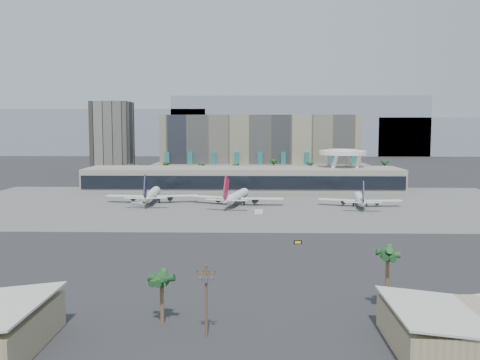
{
  "coord_description": "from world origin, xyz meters",
  "views": [
    {
      "loc": [
        5.57,
        -180.34,
        34.2
      ],
      "look_at": [
        0.14,
        40.0,
        12.24
      ],
      "focal_mm": 40.0,
      "sensor_mm": 36.0,
      "label": 1
    }
  ],
  "objects_px": {
    "airliner_left": "(152,195)",
    "airliner_right": "(360,199)",
    "airliner_centre": "(236,197)",
    "service_vehicle_a": "(137,205)",
    "taxiway_sign": "(298,242)",
    "utility_pole": "(206,294)",
    "service_vehicle_b": "(259,212)"
  },
  "relations": [
    {
      "from": "utility_pole",
      "to": "taxiway_sign",
      "type": "xyz_separation_m",
      "value": [
        20.74,
        69.97,
        -6.61
      ]
    },
    {
      "from": "airliner_left",
      "to": "service_vehicle_b",
      "type": "bearing_deg",
      "value": -34.05
    },
    {
      "from": "service_vehicle_b",
      "to": "taxiway_sign",
      "type": "distance_m",
      "value": 55.55
    },
    {
      "from": "service_vehicle_a",
      "to": "taxiway_sign",
      "type": "relative_size",
      "value": 1.93
    },
    {
      "from": "utility_pole",
      "to": "airliner_right",
      "type": "height_order",
      "value": "airliner_right"
    },
    {
      "from": "utility_pole",
      "to": "service_vehicle_b",
      "type": "bearing_deg",
      "value": 85.5
    },
    {
      "from": "taxiway_sign",
      "to": "service_vehicle_b",
      "type": "bearing_deg",
      "value": 94.74
    },
    {
      "from": "utility_pole",
      "to": "airliner_centre",
      "type": "bearing_deg",
      "value": 89.89
    },
    {
      "from": "service_vehicle_a",
      "to": "utility_pole",
      "type": "bearing_deg",
      "value": -87.27
    },
    {
      "from": "airliner_centre",
      "to": "service_vehicle_a",
      "type": "distance_m",
      "value": 43.09
    },
    {
      "from": "utility_pole",
      "to": "service_vehicle_b",
      "type": "xyz_separation_m",
      "value": [
        9.79,
        124.42,
        -6.31
      ]
    },
    {
      "from": "taxiway_sign",
      "to": "utility_pole",
      "type": "bearing_deg",
      "value": -113.15
    },
    {
      "from": "airliner_left",
      "to": "airliner_centre",
      "type": "height_order",
      "value": "airliner_left"
    },
    {
      "from": "airliner_left",
      "to": "taxiway_sign",
      "type": "xyz_separation_m",
      "value": [
        58.93,
        -83.48,
        -3.21
      ]
    },
    {
      "from": "airliner_left",
      "to": "airliner_right",
      "type": "xyz_separation_m",
      "value": [
        91.9,
        -8.67,
        -0.53
      ]
    },
    {
      "from": "airliner_left",
      "to": "airliner_centre",
      "type": "bearing_deg",
      "value": -11.05
    },
    {
      "from": "utility_pole",
      "to": "airliner_centre",
      "type": "height_order",
      "value": "airliner_centre"
    },
    {
      "from": "airliner_right",
      "to": "service_vehicle_a",
      "type": "bearing_deg",
      "value": -169.55
    },
    {
      "from": "airliner_centre",
      "to": "utility_pole",
      "type": "bearing_deg",
      "value": -78.28
    },
    {
      "from": "airliner_right",
      "to": "service_vehicle_b",
      "type": "relative_size",
      "value": 11.43
    },
    {
      "from": "utility_pole",
      "to": "taxiway_sign",
      "type": "relative_size",
      "value": 5.05
    },
    {
      "from": "service_vehicle_b",
      "to": "airliner_centre",
      "type": "bearing_deg",
      "value": 109.36
    },
    {
      "from": "service_vehicle_a",
      "to": "taxiway_sign",
      "type": "height_order",
      "value": "service_vehicle_a"
    },
    {
      "from": "airliner_left",
      "to": "service_vehicle_a",
      "type": "relative_size",
      "value": 9.37
    },
    {
      "from": "utility_pole",
      "to": "airliner_left",
      "type": "relative_size",
      "value": 0.28
    },
    {
      "from": "service_vehicle_b",
      "to": "utility_pole",
      "type": "bearing_deg",
      "value": -97.17
    },
    {
      "from": "service_vehicle_b",
      "to": "taxiway_sign",
      "type": "relative_size",
      "value": 1.36
    },
    {
      "from": "utility_pole",
      "to": "airliner_left",
      "type": "bearing_deg",
      "value": 103.98
    },
    {
      "from": "airliner_right",
      "to": "airliner_centre",
      "type": "bearing_deg",
      "value": -176.19
    },
    {
      "from": "airliner_left",
      "to": "airliner_right",
      "type": "height_order",
      "value": "airliner_left"
    },
    {
      "from": "airliner_left",
      "to": "airliner_centre",
      "type": "distance_m",
      "value": 38.86
    },
    {
      "from": "airliner_centre",
      "to": "airliner_right",
      "type": "height_order",
      "value": "airliner_centre"
    }
  ]
}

